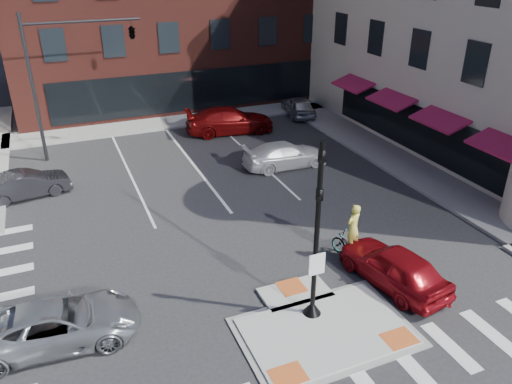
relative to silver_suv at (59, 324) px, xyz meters
name	(u,v)px	position (x,y,z in m)	size (l,w,h in m)	color
ground	(318,323)	(7.66, -2.34, -0.67)	(120.00, 120.00, 0.00)	#28282B
refuge_island	(322,327)	(7.66, -2.60, -0.62)	(5.40, 4.65, 0.13)	gray
sidewalk_e	(399,161)	(18.46, 7.66, -0.60)	(3.00, 24.00, 0.15)	gray
sidewalk_n	(203,117)	(10.66, 19.66, -0.60)	(26.00, 3.00, 0.15)	gray
building_far_left	(60,6)	(3.66, 49.66, 4.33)	(10.00, 12.00, 10.00)	slate
signal_pole	(315,255)	(7.66, -1.95, 1.68)	(0.60, 0.60, 5.98)	black
mast_arm_signal	(105,43)	(4.18, 15.66, 5.53)	(6.10, 2.24, 8.00)	black
silver_suv	(59,324)	(0.00, 0.00, 0.00)	(2.24, 4.85, 1.35)	#A8ABAF
red_sedan	(394,266)	(11.16, -1.52, 0.07)	(1.75, 4.35, 1.48)	maroon
white_pickup	(285,155)	(12.26, 9.63, 0.01)	(1.92, 4.71, 1.37)	silver
bg_car_dark	(27,184)	(-0.84, 11.07, -0.02)	(1.39, 3.98, 1.31)	#26262B
bg_car_silver	(298,106)	(17.16, 17.66, 0.02)	(1.64, 4.06, 1.38)	#B1B3B9
bg_car_red	(230,120)	(11.40, 16.08, 0.15)	(2.30, 5.67, 1.65)	maroon
cyclist	(352,241)	(10.66, 0.46, 0.11)	(1.25, 1.99, 2.34)	#3F3F44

